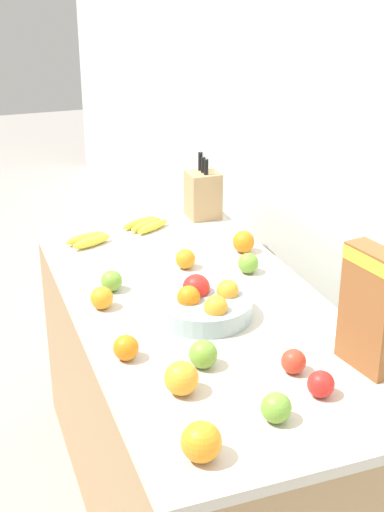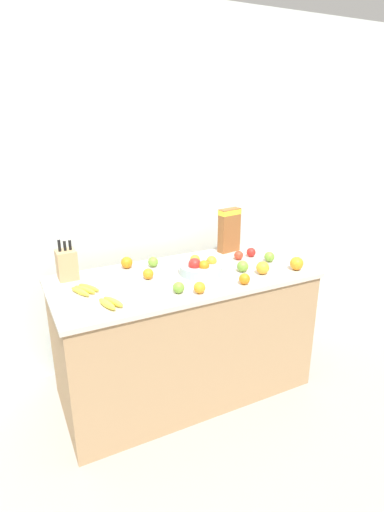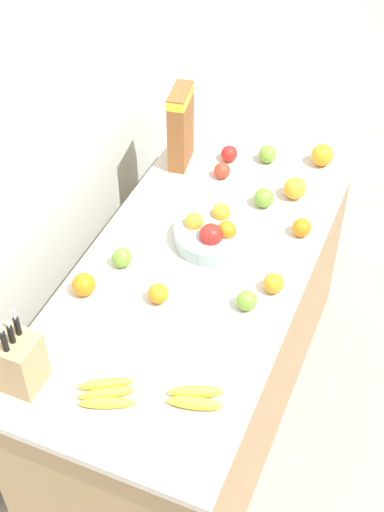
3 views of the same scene
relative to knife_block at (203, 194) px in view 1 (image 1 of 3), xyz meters
name	(u,v)px [view 1 (image 1 of 3)]	position (x,y,z in m)	size (l,w,h in m)	color
ground_plane	(195,512)	(0.68, -0.28, -0.97)	(14.00, 14.00, 0.00)	gray
wall_back	(373,148)	(0.68, 0.32, 0.33)	(9.00, 0.06, 2.60)	silver
counter	(195,413)	(0.68, -0.28, -0.53)	(1.69, 0.77, 0.87)	tan
knife_block	(203,194)	(0.00, 0.00, 0.00)	(0.12, 0.12, 0.30)	tan
cereal_box	(371,305)	(1.20, 0.00, 0.08)	(0.18, 0.10, 0.33)	brown
fruit_bowl	(204,304)	(0.80, -0.30, -0.06)	(0.29, 0.29, 0.11)	#99B2B7
banana_bunch_left	(146,225)	(0.05, -0.26, -0.08)	(0.16, 0.20, 0.03)	yellow
banana_bunch_right	(89,240)	(0.13, -0.50, -0.08)	(0.13, 0.18, 0.04)	yellow
apple_rightmost	(112,281)	(0.54, -0.51, -0.06)	(0.07, 0.07, 0.07)	#6B9E33
apple_rear	(203,354)	(1.06, -0.40, -0.06)	(0.08, 0.08, 0.08)	#6B9E33
apple_front	(294,361)	(1.16, -0.19, -0.06)	(0.07, 0.07, 0.07)	red
apple_middle	(248,263)	(0.56, -0.05, -0.06)	(0.07, 0.07, 0.07)	#6B9E33
apple_near_bananas	(321,384)	(1.28, -0.18, -0.06)	(0.07, 0.07, 0.07)	red
apple_by_knife_block	(276,408)	(1.33, -0.32, -0.06)	(0.07, 0.07, 0.07)	#6B9E33
orange_mid_right	(102,298)	(0.65, -0.57, -0.06)	(0.07, 0.07, 0.07)	orange
orange_front_left	(126,348)	(0.95, -0.58, -0.06)	(0.07, 0.07, 0.07)	orange
orange_front_center	(244,242)	(0.39, 0.01, -0.06)	(0.08, 0.08, 0.08)	orange
orange_near_bowl	(201,442)	(1.40, -0.53, -0.05)	(0.09, 0.09, 0.09)	orange
orange_front_right	(181,378)	(1.15, -0.49, -0.05)	(0.09, 0.09, 0.09)	orange
orange_back_center	(185,259)	(0.45, -0.24, -0.06)	(0.07, 0.07, 0.07)	orange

